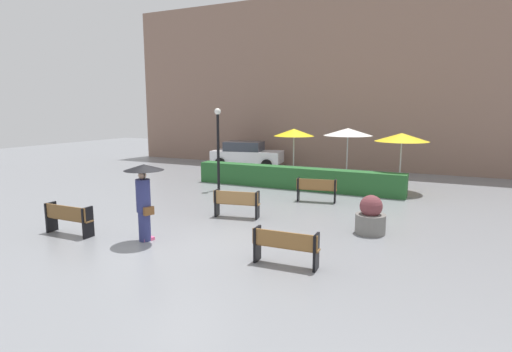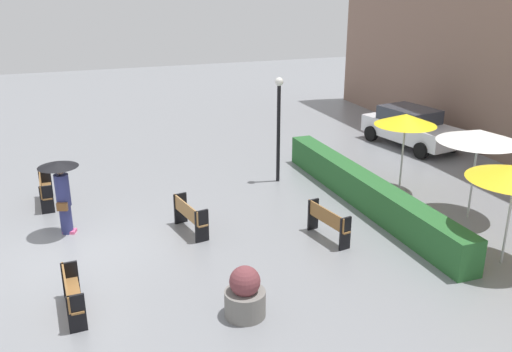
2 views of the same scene
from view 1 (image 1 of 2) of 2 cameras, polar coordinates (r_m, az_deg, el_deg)
The scene contains 14 objects.
ground_plane at distance 11.12m, azimuth -10.58°, elevation -9.27°, with size 60.00×60.00×0.00m, color gray.
bench_mid_center at distance 13.33m, azimuth -2.74°, elevation -3.65°, with size 1.54×0.64×0.89m.
bench_near_right at distance 9.34m, azimuth 4.13°, elevation -9.61°, with size 1.54×0.41×0.82m.
bench_back_row at distance 15.71m, azimuth 8.46°, elevation -1.69°, with size 1.54×0.57×0.89m.
bench_near_left at distance 12.68m, azimuth -24.82°, elevation -5.26°, with size 1.56×0.40×0.86m.
pedestrian_with_umbrella at distance 11.19m, azimuth -15.41°, elevation -1.95°, with size 1.04×1.04×2.10m.
planter_pot at distance 12.10m, azimuth 15.73°, elevation -5.54°, with size 0.85×0.85×1.12m.
lamp_post at distance 17.78m, azimuth -5.33°, elevation 5.09°, with size 0.28×0.28×3.55m.
patio_umbrella_yellow at distance 19.85m, azimuth 5.33°, elevation 6.07°, with size 1.94×1.94×2.57m.
patio_umbrella_white at distance 19.82m, azimuth 12.73°, elevation 6.02°, with size 2.29×2.29×2.62m.
patio_umbrella_yellow_far at distance 18.32m, azimuth 19.72°, elevation 5.11°, with size 2.23×2.23×2.52m.
hedge_strip at distance 18.21m, azimuth 5.46°, elevation -0.28°, with size 9.44×0.70×0.96m, color #28602D.
building_facade at distance 25.31m, azimuth 11.37°, elevation 12.74°, with size 28.00×1.20×10.17m, color #846656.
parked_car at distance 24.73m, azimuth -1.34°, elevation 3.10°, with size 4.44×2.56×1.57m.
Camera 1 is at (6.27, -8.48, 3.53)m, focal length 28.60 mm.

